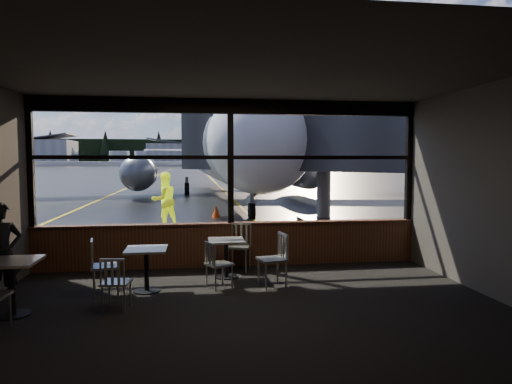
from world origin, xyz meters
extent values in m
plane|color=black|center=(0.00, 120.00, 0.00)|extent=(520.00, 520.00, 0.00)
cube|color=black|center=(0.00, -3.00, 0.01)|extent=(8.00, 6.00, 0.01)
cube|color=#38332D|center=(0.00, -3.00, 3.50)|extent=(8.00, 6.00, 0.04)
cube|color=#443E37|center=(4.00, -3.00, 1.75)|extent=(0.04, 6.00, 3.50)
cube|color=#443E37|center=(0.00, -6.00, 1.75)|extent=(8.00, 0.04, 3.50)
cube|color=#4A2716|center=(0.00, 0.00, 0.45)|extent=(8.00, 0.28, 0.90)
cube|color=black|center=(0.00, 0.00, 3.35)|extent=(8.00, 0.18, 0.30)
cube|color=black|center=(-3.95, 0.00, 2.20)|extent=(0.12, 0.12, 2.60)
cube|color=black|center=(0.00, 0.00, 2.20)|extent=(0.12, 0.12, 2.60)
cube|color=black|center=(3.95, 0.00, 2.20)|extent=(0.12, 0.12, 2.60)
cube|color=black|center=(0.00, 0.00, 2.30)|extent=(8.00, 0.10, 0.08)
imported|color=black|center=(-3.70, -2.15, 0.81)|extent=(0.70, 0.66, 1.62)
imported|color=#BFF219|center=(-1.72, 5.86, 0.92)|extent=(1.12, 1.06, 1.83)
cone|color=#E46407|center=(0.12, 8.19, 0.24)|extent=(0.35, 0.35, 0.48)
cylinder|color=silver|center=(-30.00, 182.00, 3.00)|extent=(8.00, 8.00, 6.00)
cylinder|color=silver|center=(-20.00, 182.00, 3.00)|extent=(8.00, 8.00, 6.00)
cylinder|color=silver|center=(-10.00, 182.00, 3.00)|extent=(8.00, 8.00, 6.00)
cube|color=black|center=(0.00, 210.00, 6.00)|extent=(360.00, 3.00, 12.00)
camera|label=1|loc=(-0.80, -9.51, 2.24)|focal=32.00mm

